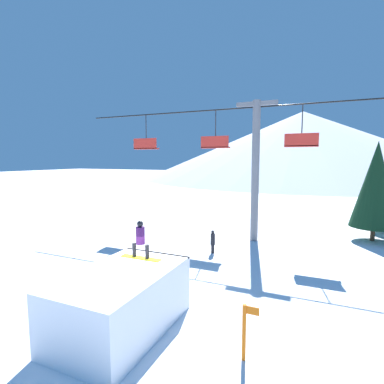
% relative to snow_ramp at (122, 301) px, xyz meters
% --- Properties ---
extents(ground_plane, '(220.00, 220.00, 0.00)m').
position_rel_snow_ramp_xyz_m(ground_plane, '(-0.32, 0.88, -0.87)').
color(ground_plane, white).
extents(mountain_ridge, '(80.60, 80.60, 17.09)m').
position_rel_snow_ramp_xyz_m(mountain_ridge, '(-0.32, 76.47, 7.67)').
color(mountain_ridge, silver).
rests_on(mountain_ridge, ground_plane).
extents(snow_ramp, '(2.47, 4.07, 1.74)m').
position_rel_snow_ramp_xyz_m(snow_ramp, '(0.00, 0.00, 0.00)').
color(snow_ramp, white).
rests_on(snow_ramp, ground_plane).
extents(snowboarder, '(1.42, 0.29, 1.25)m').
position_rel_snow_ramp_xyz_m(snowboarder, '(-0.16, 1.25, 1.48)').
color(snowboarder, yellow).
rests_on(snowboarder, snow_ramp).
extents(chairlift, '(23.89, 0.46, 8.38)m').
position_rel_snow_ramp_xyz_m(chairlift, '(1.43, 11.18, 4.17)').
color(chairlift, slate).
rests_on(chairlift, ground_plane).
extents(pine_tree_near, '(2.74, 2.74, 6.04)m').
position_rel_snow_ramp_xyz_m(pine_tree_near, '(8.07, 14.00, 2.58)').
color(pine_tree_near, '#4C3823').
rests_on(pine_tree_near, ground_plane).
extents(trail_marker, '(0.41, 0.10, 1.44)m').
position_rel_snow_ramp_xyz_m(trail_marker, '(3.58, 0.13, -0.10)').
color(trail_marker, orange).
rests_on(trail_marker, ground_plane).
extents(distant_skier, '(0.24, 0.24, 1.23)m').
position_rel_snow_ramp_xyz_m(distant_skier, '(-0.03, 7.83, -0.21)').
color(distant_skier, black).
rests_on(distant_skier, ground_plane).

